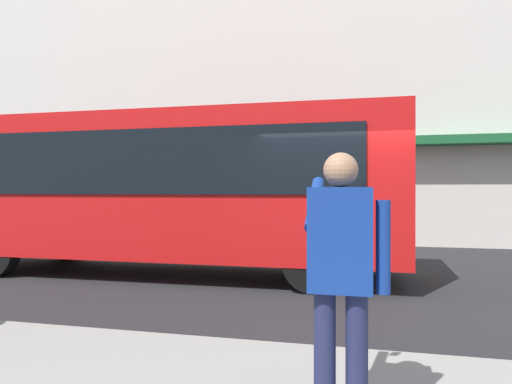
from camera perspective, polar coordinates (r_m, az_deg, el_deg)
ground_plane at (r=8.18m, az=10.17°, el=-11.19°), size 60.00×60.00×0.00m
building_facade_far at (r=15.44m, az=11.94°, el=16.63°), size 28.00×1.55×12.00m
red_bus at (r=9.41m, az=-10.76°, el=0.61°), size 9.05×2.54×3.08m
pedestrian_photographer at (r=3.10m, az=10.17°, el=-8.52°), size 0.53×0.52×1.70m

